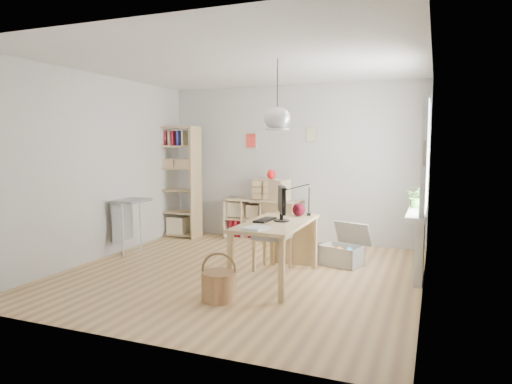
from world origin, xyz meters
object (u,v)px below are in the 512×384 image
at_px(cube_shelf, 263,223).
at_px(storage_chest, 344,251).
at_px(tall_bookshelf, 177,177).
at_px(desk, 277,229).
at_px(chair, 274,232).
at_px(drawer_chest, 271,190).
at_px(monitor, 282,202).

height_order(cube_shelf, storage_chest, cube_shelf).
bearing_deg(tall_bookshelf, desk, -37.01).
bearing_deg(cube_shelf, desk, -65.39).
xyz_separation_m(cube_shelf, storage_chest, (1.65, -1.15, -0.11)).
bearing_deg(storage_chest, cube_shelf, 162.93).
height_order(cube_shelf, chair, chair).
xyz_separation_m(chair, storage_chest, (0.84, 0.57, -0.32)).
bearing_deg(storage_chest, drawer_chest, 161.13).
bearing_deg(desk, storage_chest, 59.94).
relative_size(cube_shelf, tall_bookshelf, 0.70).
relative_size(storage_chest, drawer_chest, 1.18).
bearing_deg(monitor, storage_chest, 36.38).
distance_m(cube_shelf, drawer_chest, 0.62).
bearing_deg(desk, chair, 112.70).
distance_m(chair, storage_chest, 1.07).
height_order(chair, drawer_chest, drawer_chest).
xyz_separation_m(cube_shelf, chair, (0.81, -1.72, 0.21)).
distance_m(monitor, drawer_chest, 2.34).
relative_size(chair, drawer_chest, 1.41).
distance_m(cube_shelf, chair, 1.91).
relative_size(desk, cube_shelf, 1.07).
distance_m(storage_chest, drawer_chest, 1.99).
relative_size(tall_bookshelf, storage_chest, 2.68).
xyz_separation_m(cube_shelf, drawer_chest, (0.16, -0.04, 0.60)).
height_order(cube_shelf, drawer_chest, drawer_chest).
height_order(chair, monitor, monitor).
distance_m(cube_shelf, tall_bookshelf, 1.77).
height_order(tall_bookshelf, drawer_chest, tall_bookshelf).
relative_size(tall_bookshelf, chair, 2.23).
bearing_deg(tall_bookshelf, drawer_chest, 7.92).
bearing_deg(monitor, desk, -170.26).
distance_m(cube_shelf, storage_chest, 2.01).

